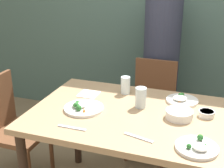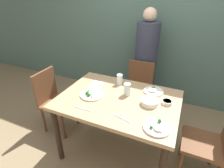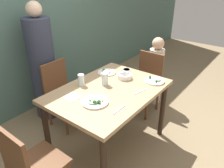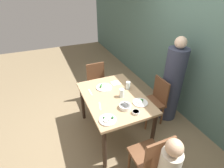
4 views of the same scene
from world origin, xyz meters
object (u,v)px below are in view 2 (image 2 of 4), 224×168
(person_adult, at_px, (145,65))
(plate_rice_adult, at_px, (91,94))
(chair_adult_spot, at_px, (137,89))
(chair_child_spot, at_px, (211,142))
(glass_water_tall, at_px, (120,80))
(bowl_curry, at_px, (150,102))

(person_adult, relative_size, plate_rice_adult, 6.02)
(chair_adult_spot, distance_m, chair_child_spot, 1.20)
(chair_child_spot, relative_size, person_adult, 0.55)
(chair_child_spot, xyz_separation_m, glass_water_tall, (-1.07, 0.22, 0.37))
(bowl_curry, relative_size, glass_water_tall, 1.33)
(chair_adult_spot, bearing_deg, person_adult, 90.00)
(chair_child_spot, height_order, person_adult, person_adult)
(chair_adult_spot, xyz_separation_m, plate_rice_adult, (-0.29, -0.85, 0.32))
(bowl_curry, height_order, glass_water_tall, glass_water_tall)
(chair_child_spot, distance_m, glass_water_tall, 1.15)
(glass_water_tall, bearing_deg, chair_adult_spot, 78.32)
(person_adult, bearing_deg, bowl_curry, -73.34)
(chair_adult_spot, relative_size, glass_water_tall, 6.79)
(person_adult, bearing_deg, chair_child_spot, -47.46)
(bowl_curry, bearing_deg, chair_child_spot, 4.71)
(chair_child_spot, bearing_deg, glass_water_tall, -101.58)
(chair_adult_spot, height_order, bowl_curry, chair_adult_spot)
(plate_rice_adult, bearing_deg, chair_child_spot, 6.31)
(chair_adult_spot, relative_size, plate_rice_adult, 3.31)
(chair_adult_spot, height_order, glass_water_tall, glass_water_tall)
(person_adult, bearing_deg, plate_rice_adult, -103.53)
(person_adult, height_order, glass_water_tall, person_adult)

